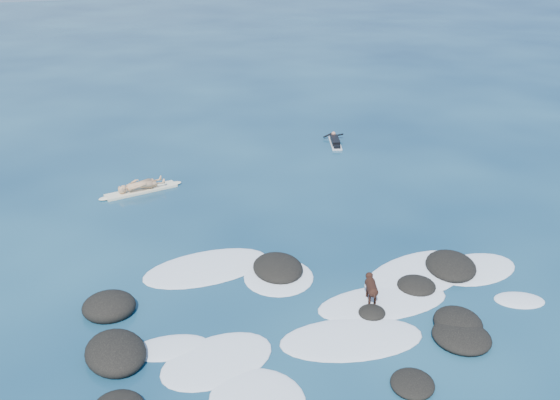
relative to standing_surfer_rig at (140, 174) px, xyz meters
name	(u,v)px	position (x,y,z in m)	size (l,w,h in m)	color
ground	(318,283)	(3.68, -8.50, -0.75)	(160.00, 160.00, 0.00)	#0A2642
reef_rocks	(318,313)	(3.00, -10.03, -0.62)	(13.70, 7.35, 0.63)	black
breaking_foam	(328,304)	(3.51, -9.56, -0.74)	(11.70, 8.42, 0.12)	white
standing_surfer_rig	(140,174)	(0.00, 0.00, 0.00)	(3.30, 1.12, 1.89)	#EFE7BF
paddling_surfer_rig	(335,141)	(9.39, 2.63, -0.62)	(1.24, 2.18, 0.38)	silver
dog	(371,286)	(4.64, -9.84, -0.27)	(0.51, 1.09, 0.71)	black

